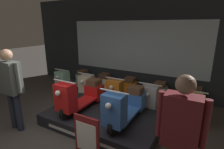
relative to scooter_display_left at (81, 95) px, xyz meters
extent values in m
cube|color=#23282D|center=(0.33, 2.44, 0.98)|extent=(8.62, 0.08, 3.20)
cube|color=silver|center=(0.33, 2.40, 0.93)|extent=(4.74, 0.01, 1.70)
cube|color=black|center=(0.59, 0.01, -0.49)|extent=(2.63, 1.55, 0.27)
cube|color=silver|center=(0.59, -0.77, -0.50)|extent=(1.84, 0.01, 0.07)
cylinder|color=black|center=(0.00, -0.55, -0.19)|extent=(0.09, 0.34, 0.34)
cylinder|color=black|center=(0.00, 0.57, -0.19)|extent=(0.09, 0.34, 0.34)
cube|color=red|center=(0.00, 0.01, -0.19)|extent=(0.38, 1.02, 0.05)
cube|color=red|center=(0.00, -0.52, 0.13)|extent=(0.40, 0.30, 0.61)
cube|color=red|center=(0.00, 0.55, -0.10)|extent=(0.42, 0.35, 0.39)
cube|color=brown|center=(0.00, 0.54, 0.17)|extent=(0.31, 0.32, 0.16)
cylinder|color=silver|center=(0.00, -0.53, 0.50)|extent=(0.58, 0.03, 0.03)
sphere|color=white|center=(0.00, -0.73, 0.31)|extent=(0.11, 0.11, 0.11)
cylinder|color=black|center=(1.18, -0.55, -0.19)|extent=(0.09, 0.34, 0.34)
cylinder|color=black|center=(1.18, 0.57, -0.19)|extent=(0.09, 0.34, 0.34)
cube|color=#386BBC|center=(1.18, 0.01, -0.19)|extent=(0.38, 1.02, 0.05)
cube|color=#386BBC|center=(1.18, -0.52, 0.13)|extent=(0.40, 0.30, 0.61)
cube|color=#386BBC|center=(1.18, 0.55, -0.10)|extent=(0.42, 0.35, 0.39)
cube|color=brown|center=(1.18, 0.54, 0.17)|extent=(0.31, 0.32, 0.16)
cylinder|color=silver|center=(1.18, -0.53, 0.50)|extent=(0.58, 0.03, 0.03)
sphere|color=white|center=(1.18, -0.73, 0.31)|extent=(0.11, 0.11, 0.11)
cylinder|color=black|center=(-1.55, 0.92, -0.46)|extent=(0.09, 0.34, 0.34)
cylinder|color=black|center=(-1.55, 2.04, -0.46)|extent=(0.09, 0.34, 0.34)
cube|color=#8EC6AD|center=(-1.55, 1.48, -0.46)|extent=(0.38, 1.02, 0.05)
cube|color=#8EC6AD|center=(-1.55, 0.94, -0.13)|extent=(0.40, 0.30, 0.61)
cube|color=#8EC6AD|center=(-1.55, 2.01, -0.37)|extent=(0.42, 0.35, 0.39)
cube|color=brown|center=(-1.55, 2.00, -0.10)|extent=(0.31, 0.32, 0.16)
cylinder|color=silver|center=(-1.55, 0.93, 0.23)|extent=(0.58, 0.03, 0.03)
sphere|color=white|center=(-1.55, 0.73, 0.04)|extent=(0.11, 0.11, 0.11)
cylinder|color=black|center=(-0.57, 0.92, -0.46)|extent=(0.09, 0.34, 0.34)
cylinder|color=black|center=(-0.57, 2.04, -0.46)|extent=(0.09, 0.34, 0.34)
cube|color=beige|center=(-0.57, 1.48, -0.46)|extent=(0.38, 1.02, 0.05)
cube|color=beige|center=(-0.57, 0.94, -0.13)|extent=(0.40, 0.30, 0.61)
cube|color=beige|center=(-0.57, 2.01, -0.37)|extent=(0.42, 0.35, 0.39)
cube|color=brown|center=(-0.57, 2.00, -0.10)|extent=(0.31, 0.32, 0.16)
cylinder|color=silver|center=(-0.57, 0.93, 0.23)|extent=(0.58, 0.03, 0.03)
sphere|color=white|center=(-0.57, 0.73, 0.04)|extent=(0.11, 0.11, 0.11)
cylinder|color=black|center=(0.42, 0.92, -0.46)|extent=(0.09, 0.34, 0.34)
cylinder|color=black|center=(0.42, 2.04, -0.46)|extent=(0.09, 0.34, 0.34)
cube|color=orange|center=(0.42, 1.48, -0.46)|extent=(0.38, 1.02, 0.05)
cube|color=orange|center=(0.42, 0.94, -0.13)|extent=(0.40, 0.30, 0.61)
cube|color=orange|center=(0.42, 2.01, -0.37)|extent=(0.42, 0.35, 0.39)
cube|color=brown|center=(0.42, 2.00, -0.10)|extent=(0.31, 0.32, 0.16)
cylinder|color=silver|center=(0.42, 0.93, 0.23)|extent=(0.58, 0.03, 0.03)
sphere|color=white|center=(0.42, 0.73, 0.04)|extent=(0.11, 0.11, 0.11)
cylinder|color=black|center=(1.40, 0.92, -0.46)|extent=(0.09, 0.34, 0.34)
cylinder|color=black|center=(1.40, 2.04, -0.46)|extent=(0.09, 0.34, 0.34)
cube|color=#BCBCC1|center=(1.40, 1.48, -0.46)|extent=(0.38, 1.02, 0.05)
cube|color=#BCBCC1|center=(1.40, 0.94, -0.13)|extent=(0.40, 0.30, 0.61)
cube|color=#BCBCC1|center=(1.40, 2.01, -0.37)|extent=(0.42, 0.35, 0.39)
cube|color=brown|center=(1.40, 2.00, -0.10)|extent=(0.31, 0.32, 0.16)
cylinder|color=silver|center=(1.40, 0.93, 0.23)|extent=(0.58, 0.03, 0.03)
sphere|color=white|center=(1.40, 0.73, 0.04)|extent=(0.11, 0.11, 0.11)
cylinder|color=black|center=(2.38, 0.92, -0.46)|extent=(0.09, 0.34, 0.34)
cylinder|color=black|center=(2.38, 2.04, -0.46)|extent=(0.09, 0.34, 0.34)
cube|color=yellow|center=(2.38, 1.48, -0.46)|extent=(0.38, 1.02, 0.05)
cube|color=yellow|center=(2.38, 0.94, -0.13)|extent=(0.40, 0.30, 0.61)
cube|color=yellow|center=(2.38, 2.01, -0.37)|extent=(0.42, 0.35, 0.39)
cube|color=brown|center=(2.38, 2.00, -0.10)|extent=(0.31, 0.32, 0.16)
cylinder|color=silver|center=(2.38, 0.93, 0.23)|extent=(0.58, 0.03, 0.03)
sphere|color=white|center=(2.38, 0.73, 0.04)|extent=(0.11, 0.11, 0.11)
cylinder|color=#232838|center=(-1.09, -1.07, -0.19)|extent=(0.13, 0.13, 0.86)
cylinder|color=#232838|center=(-0.88, -1.07, -0.19)|extent=(0.13, 0.13, 0.86)
cube|color=#474C47|center=(-0.99, -1.07, 0.58)|extent=(0.47, 0.26, 0.68)
cylinder|color=#474C47|center=(-1.26, -1.07, 0.61)|extent=(0.08, 0.08, 0.63)
cylinder|color=#474C47|center=(-0.71, -1.07, 0.61)|extent=(0.08, 0.08, 0.63)
sphere|color=#A87A5B|center=(-0.99, -1.07, 1.06)|extent=(0.23, 0.23, 0.23)
cube|color=#5B191E|center=(2.38, -1.07, 0.53)|extent=(0.42, 0.24, 0.66)
cylinder|color=#5B191E|center=(2.13, -1.07, 0.56)|extent=(0.08, 0.08, 0.60)
cylinder|color=#5B191E|center=(2.63, -1.07, 0.56)|extent=(0.08, 0.08, 0.60)
sphere|color=brown|center=(2.38, -1.07, 0.99)|extent=(0.22, 0.22, 0.22)
cube|color=maroon|center=(1.00, -1.12, -0.19)|extent=(0.48, 0.04, 0.86)
cube|color=white|center=(1.00, -1.14, -0.13)|extent=(0.39, 0.01, 0.52)
camera|label=1|loc=(2.56, -3.07, 1.63)|focal=28.00mm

